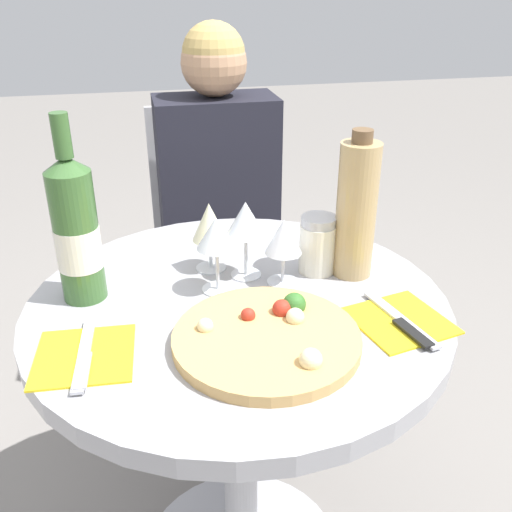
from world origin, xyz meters
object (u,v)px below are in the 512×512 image
object	(u,v)px
pizza_large	(268,337)
seated_diner	(224,253)
chair_behind_diner	(217,258)
dining_table	(239,378)
wine_bottle	(76,231)
tall_carafe	(356,210)

from	to	relation	value
pizza_large	seated_diner	bearing A→B (deg)	86.26
chair_behind_diner	pizza_large	bearing A→B (deg)	86.84
dining_table	seated_diner	size ratio (longest dim) A/B	0.67
seated_diner	wine_bottle	size ratio (longest dim) A/B	3.40
chair_behind_diner	pizza_large	xyz separation A→B (m)	(-0.05, -0.88, 0.30)
dining_table	pizza_large	xyz separation A→B (m)	(0.02, -0.14, 0.19)
pizza_large	wine_bottle	world-z (taller)	wine_bottle
seated_diner	wine_bottle	xyz separation A→B (m)	(-0.34, -0.53, 0.34)
wine_bottle	pizza_large	bearing A→B (deg)	-36.49
pizza_large	tall_carafe	bearing A→B (deg)	42.22
pizza_large	tall_carafe	world-z (taller)	tall_carafe
pizza_large	tall_carafe	distance (m)	0.32
chair_behind_diner	wine_bottle	world-z (taller)	wine_bottle
dining_table	chair_behind_diner	xyz separation A→B (m)	(0.07, 0.74, -0.11)
dining_table	seated_diner	bearing A→B (deg)	83.29
tall_carafe	seated_diner	bearing A→B (deg)	106.93
dining_table	wine_bottle	distance (m)	0.42
pizza_large	wine_bottle	bearing A→B (deg)	143.51
wine_bottle	chair_behind_diner	bearing A→B (deg)	63.00
chair_behind_diner	tall_carafe	xyz separation A→B (m)	(0.17, -0.69, 0.42)
pizza_large	chair_behind_diner	bearing A→B (deg)	86.84
dining_table	pizza_large	size ratio (longest dim) A/B	2.53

